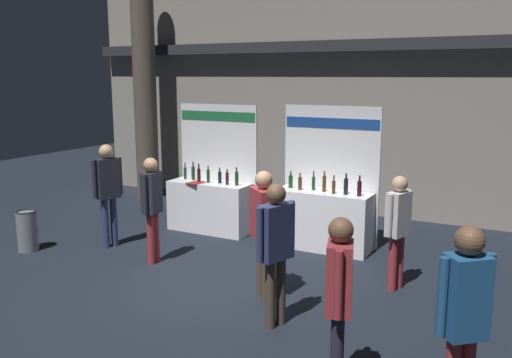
# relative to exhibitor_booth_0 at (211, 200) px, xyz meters

# --- Properties ---
(ground_plane) EXTENTS (26.46, 26.46, 0.00)m
(ground_plane) POSITION_rel_exhibitor_booth_0_xyz_m (1.77, -2.34, -0.61)
(ground_plane) COLOR black
(hall_colonnade) EXTENTS (13.23, 1.34, 6.62)m
(hall_colonnade) POSITION_rel_exhibitor_booth_0_xyz_m (1.77, 2.63, 2.64)
(hall_colonnade) COLOR gray
(hall_colonnade) RESTS_ON ground_plane
(exhibitor_booth_0) EXTENTS (1.73, 0.72, 2.47)m
(exhibitor_booth_0) POSITION_rel_exhibitor_booth_0_xyz_m (0.00, 0.00, 0.00)
(exhibitor_booth_0) COLOR white
(exhibitor_booth_0) RESTS_ON ground_plane
(exhibitor_booth_1) EXTENTS (1.77, 0.66, 2.51)m
(exhibitor_booth_1) POSITION_rel_exhibitor_booth_0_xyz_m (2.37, -0.02, 0.02)
(exhibitor_booth_1) COLOR white
(exhibitor_booth_1) RESTS_ON ground_plane
(trash_bin) EXTENTS (0.35, 0.35, 0.72)m
(trash_bin) POSITION_rel_exhibitor_booth_0_xyz_m (-2.17, -2.58, -0.25)
(trash_bin) COLOR slate
(trash_bin) RESTS_ON ground_plane
(visitor_0) EXTENTS (0.51, 0.49, 1.78)m
(visitor_0) POSITION_rel_exhibitor_booth_0_xyz_m (2.43, -2.48, 0.48)
(visitor_0) COLOR #47382D
(visitor_0) RESTS_ON ground_plane
(visitor_1) EXTENTS (0.34, 0.58, 1.78)m
(visitor_1) POSITION_rel_exhibitor_booth_0_xyz_m (2.95, -3.18, 0.46)
(visitor_1) COLOR #47382D
(visitor_1) RESTS_ON ground_plane
(visitor_2) EXTENTS (0.31, 0.51, 1.66)m
(visitor_2) POSITION_rel_exhibitor_booth_0_xyz_m (3.97, -1.32, 0.37)
(visitor_2) COLOR maroon
(visitor_2) RESTS_ON ground_plane
(visitor_3) EXTENTS (0.25, 0.48, 1.74)m
(visitor_3) POSITION_rel_exhibitor_booth_0_xyz_m (0.17, -2.04, 0.42)
(visitor_3) COLOR maroon
(visitor_3) RESTS_ON ground_plane
(visitor_4) EXTENTS (0.43, 0.42, 1.85)m
(visitor_4) POSITION_rel_exhibitor_booth_0_xyz_m (5.22, -4.28, 0.51)
(visitor_4) COLOR maroon
(visitor_4) RESTS_ON ground_plane
(visitor_5) EXTENTS (0.33, 0.51, 1.77)m
(visitor_5) POSITION_rel_exhibitor_booth_0_xyz_m (4.11, -4.23, 0.45)
(visitor_5) COLOR #23232D
(visitor_5) RESTS_ON ground_plane
(visitor_6) EXTENTS (0.35, 0.54, 1.85)m
(visitor_6) POSITION_rel_exhibitor_booth_0_xyz_m (-1.05, -1.73, 0.51)
(visitor_6) COLOR navy
(visitor_6) RESTS_ON ground_plane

